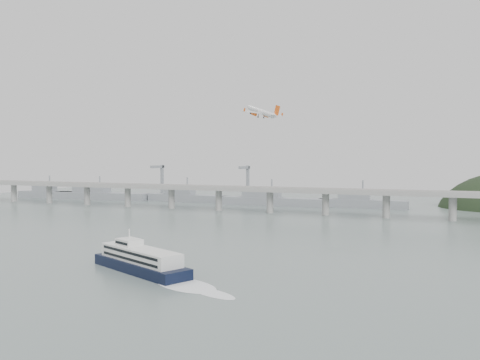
% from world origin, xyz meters
% --- Properties ---
extents(ground, '(900.00, 900.00, 0.00)m').
position_xyz_m(ground, '(0.00, 0.00, 0.00)').
color(ground, slate).
rests_on(ground, ground).
extents(bridge, '(800.00, 22.00, 23.90)m').
position_xyz_m(bridge, '(-1.15, 200.00, 17.65)').
color(bridge, gray).
rests_on(bridge, ground).
extents(distant_fleet, '(453.00, 60.90, 40.00)m').
position_xyz_m(distant_fleet, '(-155.36, 265.08, 6.22)').
color(distant_fleet, gray).
rests_on(distant_fleet, ground).
extents(ferry, '(88.17, 47.12, 17.78)m').
position_xyz_m(ferry, '(-8.36, -39.91, 4.82)').
color(ferry, black).
rests_on(ferry, ground).
extents(airliner, '(30.03, 28.84, 12.10)m').
position_xyz_m(airliner, '(5.54, 78.56, 78.28)').
color(airliner, silver).
rests_on(airliner, ground).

